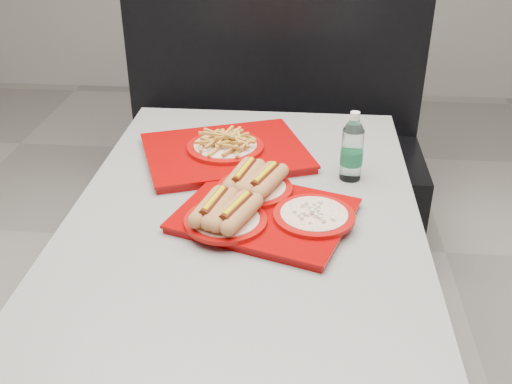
# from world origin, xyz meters

# --- Properties ---
(diner_table) EXTENTS (0.92, 1.42, 0.75)m
(diner_table) POSITION_xyz_m (0.00, 0.00, 0.58)
(diner_table) COLOR black
(diner_table) RESTS_ON ground
(booth_bench) EXTENTS (1.30, 0.57, 1.35)m
(booth_bench) POSITION_xyz_m (0.00, 1.09, 0.40)
(booth_bench) COLOR black
(booth_bench) RESTS_ON ground
(tray_near) EXTENTS (0.50, 0.44, 0.09)m
(tray_near) POSITION_xyz_m (0.04, -0.02, 0.78)
(tray_near) COLOR #860303
(tray_near) RESTS_ON diner_table
(tray_far) EXTENTS (0.58, 0.51, 0.09)m
(tray_far) POSITION_xyz_m (-0.09, 0.32, 0.78)
(tray_far) COLOR #860303
(tray_far) RESTS_ON diner_table
(water_bottle) EXTENTS (0.06, 0.06, 0.20)m
(water_bottle) POSITION_xyz_m (0.28, 0.21, 0.84)
(water_bottle) COLOR silver
(water_bottle) RESTS_ON diner_table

